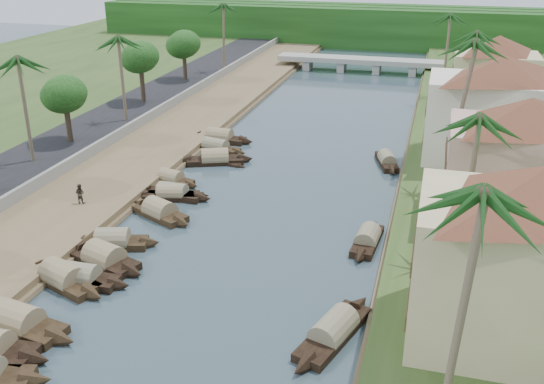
# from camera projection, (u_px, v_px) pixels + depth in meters

# --- Properties ---
(ground) EXTENTS (220.00, 220.00, 0.00)m
(ground) POSITION_uv_depth(u_px,v_px,m) (208.00, 289.00, 40.14)
(ground) COLOR #32444B
(ground) RESTS_ON ground
(left_bank) EXTENTS (10.00, 180.00, 0.80)m
(left_bank) POSITION_uv_depth(u_px,v_px,m) (132.00, 161.00, 61.65)
(left_bank) COLOR brown
(left_bank) RESTS_ON ground
(right_bank) EXTENTS (16.00, 180.00, 1.20)m
(right_bank) POSITION_uv_depth(u_px,v_px,m) (494.00, 196.00, 52.99)
(right_bank) COLOR #2B441B
(right_bank) RESTS_ON ground
(road) EXTENTS (8.00, 180.00, 1.40)m
(road) POSITION_uv_depth(u_px,v_px,m) (58.00, 151.00, 63.62)
(road) COLOR black
(road) RESTS_ON ground
(retaining_wall) EXTENTS (0.40, 180.00, 1.10)m
(retaining_wall) POSITION_uv_depth(u_px,v_px,m) (94.00, 149.00, 62.31)
(retaining_wall) COLOR slate
(retaining_wall) RESTS_ON left_bank
(treeline) EXTENTS (120.00, 14.00, 8.00)m
(treeline) POSITION_uv_depth(u_px,v_px,m) (379.00, 26.00, 127.29)
(treeline) COLOR #14350E
(treeline) RESTS_ON ground
(bridge) EXTENTS (28.00, 4.00, 2.40)m
(bridge) POSITION_uv_depth(u_px,v_px,m) (360.00, 62.00, 103.34)
(bridge) COLOR gray
(bridge) RESTS_ON ground
(building_near) EXTENTS (14.85, 14.85, 10.20)m
(building_near) POSITION_uv_depth(u_px,v_px,m) (534.00, 256.00, 31.21)
(building_near) COLOR beige
(building_near) RESTS_ON right_bank
(building_mid) EXTENTS (14.11, 14.11, 9.70)m
(building_mid) POSITION_uv_depth(u_px,v_px,m) (523.00, 160.00, 45.26)
(building_mid) COLOR #CBA68F
(building_mid) RESTS_ON right_bank
(building_far) EXTENTS (15.59, 15.59, 10.20)m
(building_far) POSITION_uv_depth(u_px,v_px,m) (497.00, 109.00, 57.83)
(building_far) COLOR white
(building_far) RESTS_ON right_bank
(building_distant) EXTENTS (12.62, 12.62, 9.20)m
(building_distant) POSITION_uv_depth(u_px,v_px,m) (495.00, 72.00, 75.52)
(building_distant) COLOR beige
(building_distant) RESTS_ON right_bank
(sampan_2) EXTENTS (9.52, 3.40, 2.43)m
(sampan_2) POSITION_uv_depth(u_px,v_px,m) (15.00, 322.00, 36.06)
(sampan_2) COLOR black
(sampan_2) RESTS_ON ground
(sampan_3) EXTENTS (7.61, 1.86, 2.07)m
(sampan_3) POSITION_uv_depth(u_px,v_px,m) (80.00, 278.00, 40.72)
(sampan_3) COLOR black
(sampan_3) RESTS_ON ground
(sampan_4) EXTENTS (8.25, 4.52, 2.30)m
(sampan_4) POSITION_uv_depth(u_px,v_px,m) (63.00, 278.00, 40.62)
(sampan_4) COLOR black
(sampan_4) RESTS_ON ground
(sampan_5) EXTENTS (7.79, 4.29, 2.41)m
(sampan_5) POSITION_uv_depth(u_px,v_px,m) (105.00, 259.00, 43.04)
(sampan_5) COLOR black
(sampan_5) RESTS_ON ground
(sampan_6) EXTENTS (7.35, 3.58, 2.16)m
(sampan_6) POSITION_uv_depth(u_px,v_px,m) (113.00, 242.00, 45.47)
(sampan_6) COLOR black
(sampan_6) RESTS_ON ground
(sampan_7) EXTENTS (7.02, 3.14, 1.88)m
(sampan_7) POSITION_uv_depth(u_px,v_px,m) (171.00, 195.00, 53.71)
(sampan_7) COLOR black
(sampan_7) RESTS_ON ground
(sampan_8) EXTENTS (7.33, 4.75, 2.26)m
(sampan_8) POSITION_uv_depth(u_px,v_px,m) (160.00, 212.00, 50.33)
(sampan_8) COLOR black
(sampan_8) RESTS_ON ground
(sampan_9) EXTENTS (7.61, 1.82, 1.95)m
(sampan_9) POSITION_uv_depth(u_px,v_px,m) (173.00, 193.00, 54.01)
(sampan_9) COLOR black
(sampan_9) RESTS_ON ground
(sampan_10) EXTENTS (6.61, 3.06, 1.85)m
(sampan_10) POSITION_uv_depth(u_px,v_px,m) (171.00, 179.00, 57.19)
(sampan_10) COLOR black
(sampan_10) RESTS_ON ground
(sampan_11) EXTENTS (8.13, 4.64, 2.30)m
(sampan_11) POSITION_uv_depth(u_px,v_px,m) (215.00, 159.00, 62.20)
(sampan_11) COLOR black
(sampan_11) RESTS_ON ground
(sampan_12) EXTENTS (7.96, 3.28, 1.91)m
(sampan_12) POSITION_uv_depth(u_px,v_px,m) (216.00, 147.00, 65.81)
(sampan_12) COLOR black
(sampan_12) RESTS_ON ground
(sampan_13) EXTENTS (8.29, 2.19, 2.25)m
(sampan_13) POSITION_uv_depth(u_px,v_px,m) (220.00, 138.00, 68.78)
(sampan_13) COLOR black
(sampan_13) RESTS_ON ground
(sampan_14) EXTENTS (4.36, 9.11, 2.19)m
(sampan_14) POSITION_uv_depth(u_px,v_px,m) (333.00, 332.00, 35.16)
(sampan_14) COLOR black
(sampan_14) RESTS_ON ground
(sampan_15) EXTENTS (2.04, 7.31, 1.97)m
(sampan_15) POSITION_uv_depth(u_px,v_px,m) (367.00, 240.00, 45.81)
(sampan_15) COLOR black
(sampan_15) RESTS_ON ground
(sampan_16) EXTENTS (3.42, 7.38, 1.84)m
(sampan_16) POSITION_uv_depth(u_px,v_px,m) (387.00, 161.00, 61.85)
(sampan_16) COLOR black
(sampan_16) RESTS_ON ground
(canoe_1) EXTENTS (4.86, 2.02, 0.78)m
(canoe_1) POSITION_uv_depth(u_px,v_px,m) (65.00, 280.00, 41.03)
(canoe_1) COLOR black
(canoe_1) RESTS_ON ground
(canoe_2) EXTENTS (5.03, 1.81, 0.73)m
(canoe_2) POSITION_uv_depth(u_px,v_px,m) (225.00, 163.00, 62.05)
(canoe_2) COLOR black
(canoe_2) RESTS_ON ground
(palm_0) EXTENTS (3.20, 3.20, 13.25)m
(palm_0) POSITION_uv_depth(u_px,v_px,m) (474.00, 198.00, 22.58)
(palm_0) COLOR brown
(palm_0) RESTS_ON ground
(palm_1) EXTENTS (3.20, 3.20, 11.44)m
(palm_1) POSITION_uv_depth(u_px,v_px,m) (479.00, 121.00, 38.12)
(palm_1) COLOR brown
(palm_1) RESTS_ON ground
(palm_2) EXTENTS (3.20, 3.20, 14.02)m
(palm_2) POSITION_uv_depth(u_px,v_px,m) (464.00, 46.00, 49.39)
(palm_2) COLOR brown
(palm_2) RESTS_ON ground
(palm_3) EXTENTS (3.20, 3.20, 12.08)m
(palm_3) POSITION_uv_depth(u_px,v_px,m) (469.00, 35.00, 66.96)
(palm_3) COLOR brown
(palm_3) RESTS_ON ground
(palm_5) EXTENTS (3.20, 3.20, 11.44)m
(palm_5) POSITION_uv_depth(u_px,v_px,m) (17.00, 61.00, 55.25)
(palm_5) COLOR brown
(palm_5) RESTS_ON ground
(palm_6) EXTENTS (3.20, 3.20, 11.15)m
(palm_6) POSITION_uv_depth(u_px,v_px,m) (119.00, 40.00, 68.27)
(palm_6) COLOR brown
(palm_6) RESTS_ON ground
(palm_7) EXTENTS (3.20, 3.20, 12.24)m
(palm_7) POSITION_uv_depth(u_px,v_px,m) (451.00, 17.00, 80.34)
(palm_7) COLOR brown
(palm_7) RESTS_ON ground
(palm_8) EXTENTS (3.20, 3.20, 11.81)m
(palm_8) POSITION_uv_depth(u_px,v_px,m) (222.00, 6.00, 94.55)
(palm_8) COLOR brown
(palm_8) RESTS_ON ground
(tree_3) EXTENTS (4.48, 4.48, 6.87)m
(tree_3) POSITION_uv_depth(u_px,v_px,m) (65.00, 95.00, 62.83)
(tree_3) COLOR #4A372A
(tree_3) RESTS_ON ground
(tree_4) EXTENTS (4.61, 4.61, 7.69)m
(tree_4) POSITION_uv_depth(u_px,v_px,m) (140.00, 58.00, 77.83)
(tree_4) COLOR #4A372A
(tree_4) RESTS_ON ground
(tree_5) EXTENTS (4.73, 4.73, 7.16)m
(tree_5) POSITION_uv_depth(u_px,v_px,m) (184.00, 45.00, 90.47)
(tree_5) COLOR #4A372A
(tree_5) RESTS_ON ground
(person_far) EXTENTS (0.84, 0.66, 1.70)m
(person_far) POSITION_uv_depth(u_px,v_px,m) (80.00, 194.00, 50.82)
(person_far) COLOR #322B23
(person_far) RESTS_ON left_bank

